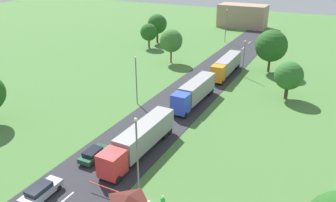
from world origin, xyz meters
name	(u,v)px	position (x,y,z in m)	size (l,w,h in m)	color
road	(163,117)	(0.00, 24.50, 0.03)	(10.00, 140.00, 0.06)	#2B2B30
lane_marking_centre	(148,129)	(0.00, 20.03, 0.07)	(0.16, 118.86, 0.01)	white
truck_lead	(140,139)	(2.33, 14.16, 2.10)	(2.67, 13.83, 3.52)	red
truck_second	(194,91)	(2.39, 31.34, 2.19)	(2.71, 12.69, 3.70)	blue
truck_third	(227,65)	(2.63, 47.79, 2.14)	(2.73, 13.68, 3.58)	orange
car_lead	(41,191)	(-2.30, 2.37, 0.86)	(1.88, 4.57, 1.52)	#8C939E
car_second	(94,154)	(-2.00, 10.41, 0.79)	(1.86, 4.21, 1.37)	#19472D
barrier_gate	(118,194)	(4.80, 5.70, 0.69)	(4.64, 0.28, 1.05)	orange
lamppost_lead	(137,155)	(6.41, 7.16, 5.01)	(0.36, 0.36, 9.05)	slate
lamppost_second	(136,78)	(-6.08, 26.92, 4.60)	(0.36, 0.36, 8.23)	slate
lamppost_third	(244,56)	(5.85, 48.63, 4.20)	(0.36, 0.36, 7.46)	slate
lamppost_fourth	(226,24)	(-6.58, 75.43, 5.08)	(0.36, 0.36, 9.19)	slate
tree_oak	(171,41)	(-11.36, 50.27, 5.18)	(5.20, 5.20, 7.79)	#513823
tree_birch	(271,46)	(10.07, 53.87, 5.64)	(6.59, 6.59, 8.95)	#513823
tree_elm	(149,32)	(-22.59, 59.56, 4.25)	(4.49, 4.49, 6.51)	#513823
tree_ash	(289,76)	(15.74, 40.44, 4.22)	(4.83, 4.83, 6.66)	#513823
tree_lime	(157,24)	(-23.32, 65.58, 5.33)	(5.38, 5.38, 8.05)	#513823
distant_building	(242,16)	(-8.12, 98.74, 3.80)	(15.85, 8.28, 7.60)	#9E846B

